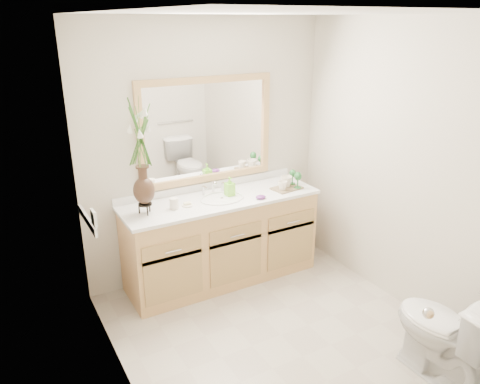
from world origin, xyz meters
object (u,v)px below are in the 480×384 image
flower_vase (141,146)px  tray (287,188)px  toilet (445,333)px  tumbler (174,203)px  soap_bottle (230,187)px

flower_vase → tray: (1.38, -0.08, -0.58)m
toilet → tray: bearing=-88.8°
toilet → tumbler: (-1.17, 1.91, 0.51)m
tumbler → tray: tumbler is taller
tray → tumbler: bearing=169.6°
tumbler → soap_bottle: size_ratio=0.61×
tumbler → soap_bottle: (0.57, 0.05, 0.03)m
soap_bottle → toilet: bearing=-75.9°
flower_vase → soap_bottle: flower_vase is taller
flower_vase → soap_bottle: bearing=2.5°
tray → flower_vase: bearing=169.4°
tray → soap_bottle: bearing=160.9°
toilet → soap_bottle: 2.12m
toilet → tumbler: bearing=-58.5°
flower_vase → soap_bottle: (0.82, 0.04, -0.51)m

